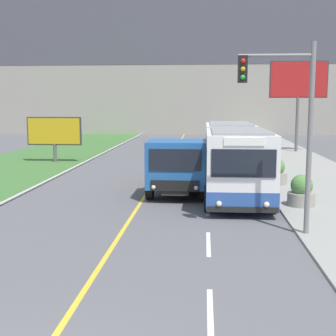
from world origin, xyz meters
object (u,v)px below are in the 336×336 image
at_px(city_bus, 233,157).
at_px(planter_round_near, 301,192).
at_px(planter_round_second, 276,173).
at_px(dump_truck, 178,167).
at_px(billboard_large, 298,83).
at_px(billboard_small, 54,132).
at_px(traffic_light_mast, 289,114).

xyz_separation_m(city_bus, planter_round_near, (2.45, -3.74, -0.92)).
bearing_deg(planter_round_near, planter_round_second, 93.11).
bearing_deg(dump_truck, planter_round_near, -23.38).
height_order(billboard_large, planter_round_near, billboard_large).
bearing_deg(city_bus, dump_truck, -147.87).
bearing_deg(dump_truck, planter_round_second, 30.40).
relative_size(dump_truck, billboard_small, 1.64).
bearing_deg(billboard_small, city_bus, -38.88).
relative_size(city_bus, traffic_light_mast, 2.04).
relative_size(dump_truck, planter_round_second, 4.69).
relative_size(city_bus, billboard_large, 1.60).
bearing_deg(city_bus, planter_round_near, -56.75).
xyz_separation_m(billboard_large, billboard_small, (-17.96, -8.01, -3.60)).
xyz_separation_m(traffic_light_mast, billboard_small, (-12.87, 17.14, -1.66)).
height_order(traffic_light_mast, billboard_large, billboard_large).
relative_size(dump_truck, traffic_light_mast, 1.05).
bearing_deg(dump_truck, traffic_light_mast, -58.85).
xyz_separation_m(billboard_small, planter_round_second, (13.88, -8.25, -1.43)).
distance_m(dump_truck, billboard_large, 21.42).
xyz_separation_m(billboard_large, planter_round_second, (-4.08, -16.26, -5.03)).
bearing_deg(city_bus, billboard_small, 141.12).
height_order(city_bus, billboard_small, billboard_small).
height_order(dump_truck, billboard_small, billboard_small).
distance_m(traffic_light_mast, billboard_large, 25.73).
distance_m(traffic_light_mast, billboard_small, 21.50).
height_order(city_bus, planter_round_near, city_bus).
relative_size(billboard_large, planter_round_near, 6.04).
distance_m(traffic_light_mast, planter_round_near, 5.21).
bearing_deg(planter_round_second, billboard_large, 75.91).
distance_m(dump_truck, traffic_light_mast, 7.57).
xyz_separation_m(dump_truck, planter_round_near, (4.98, -2.16, -0.65)).
xyz_separation_m(billboard_small, planter_round_near, (14.15, -13.18, -1.47)).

